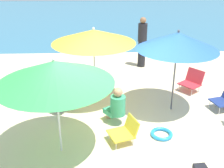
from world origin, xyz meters
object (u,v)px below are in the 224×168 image
object	(u,v)px
person_a	(117,105)
swim_ring	(162,134)
umbrella_yellow	(94,36)
beach_chair_b	(125,131)
umbrella_green	(55,72)
beach_chair_a	(192,81)
person_b	(142,42)
umbrella_blue	(178,41)
person_c	(59,95)

from	to	relation	value
person_a	swim_ring	bearing A→B (deg)	-156.19
umbrella_yellow	beach_chair_b	xyz separation A→B (m)	(0.66, -1.95, -1.52)
umbrella_green	beach_chair_a	distance (m)	4.61
person_b	umbrella_blue	bearing A→B (deg)	-93.81
umbrella_yellow	person_b	bearing A→B (deg)	57.96
umbrella_blue	person_a	world-z (taller)	umbrella_blue
beach_chair_a	person_b	world-z (taller)	person_b
beach_chair_b	person_a	xyz separation A→B (m)	(-0.14, 0.73, 0.20)
beach_chair_a	swim_ring	world-z (taller)	beach_chair_a
umbrella_blue	swim_ring	bearing A→B (deg)	-112.48
umbrella_yellow	swim_ring	world-z (taller)	umbrella_yellow
beach_chair_a	beach_chair_b	world-z (taller)	beach_chair_a
umbrella_green	person_a	xyz separation A→B (m)	(1.17, 1.00, -1.24)
person_a	person_b	distance (m)	3.98
umbrella_blue	person_c	bearing A→B (deg)	-178.21
beach_chair_a	person_a	world-z (taller)	person_a
beach_chair_a	person_a	xyz separation A→B (m)	(-2.29, -1.70, 0.15)
umbrella_green	person_c	distance (m)	1.95
person_b	beach_chair_b	bearing A→B (deg)	-111.97
umbrella_blue	beach_chair_b	bearing A→B (deg)	-134.10
umbrella_blue	umbrella_yellow	bearing A→B (deg)	162.95
swim_ring	umbrella_blue	bearing A→B (deg)	67.52
umbrella_green	beach_chair_a	xyz separation A→B (m)	(3.46, 2.70, -1.39)
umbrella_green	person_b	world-z (taller)	umbrella_green
person_a	swim_ring	world-z (taller)	person_a
person_b	person_c	world-z (taller)	person_b
beach_chair_a	umbrella_green	bearing A→B (deg)	-0.37
umbrella_blue	beach_chair_b	world-z (taller)	umbrella_blue
umbrella_yellow	swim_ring	distance (m)	2.89
beach_chair_a	beach_chair_b	distance (m)	3.25
umbrella_green	umbrella_yellow	bearing A→B (deg)	73.73
person_b	beach_chair_a	bearing A→B (deg)	-70.34
beach_chair_a	person_a	size ratio (longest dim) A/B	0.83
person_b	swim_ring	xyz separation A→B (m)	(-0.13, -4.35, -0.86)
person_c	umbrella_green	bearing A→B (deg)	-165.46
beach_chair_b	person_c	distance (m)	1.99
umbrella_yellow	beach_chair_b	size ratio (longest dim) A/B	3.07
person_c	swim_ring	size ratio (longest dim) A/B	2.02
umbrella_green	person_c	world-z (taller)	umbrella_green
beach_chair_b	beach_chair_a	bearing A→B (deg)	-151.35
beach_chair_a	person_c	size ratio (longest dim) A/B	0.77
umbrella_yellow	umbrella_green	bearing A→B (deg)	-106.27
umbrella_green	beach_chair_b	size ratio (longest dim) A/B	3.11
umbrella_yellow	beach_chair_a	world-z (taller)	umbrella_yellow
umbrella_yellow	beach_chair_a	bearing A→B (deg)	9.80
swim_ring	beach_chair_a	bearing A→B (deg)	59.50
umbrella_yellow	person_b	size ratio (longest dim) A/B	1.21
umbrella_blue	umbrella_green	xyz separation A→B (m)	(-2.61, -1.61, -0.09)
umbrella_yellow	umbrella_green	distance (m)	2.31
person_b	swim_ring	world-z (taller)	person_b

